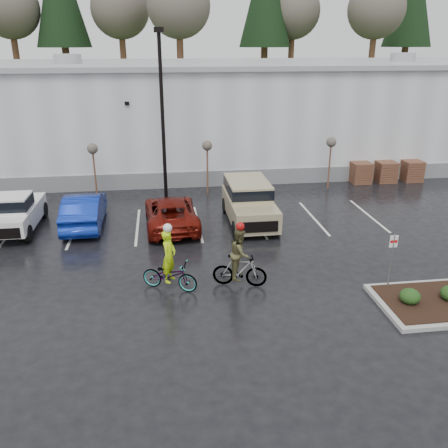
{
  "coord_description": "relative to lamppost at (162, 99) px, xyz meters",
  "views": [
    {
      "loc": [
        -4.17,
        -14.19,
        8.48
      ],
      "look_at": [
        -1.67,
        4.38,
        1.3
      ],
      "focal_mm": 38.0,
      "sensor_mm": 36.0,
      "label": 1
    }
  ],
  "objects": [
    {
      "name": "car_blue",
      "position": [
        -4.04,
        -3.53,
        -4.86
      ],
      "size": [
        1.83,
        5.02,
        1.64
      ],
      "primitive_type": "imported",
      "rotation": [
        0.0,
        0.0,
        3.16
      ],
      "color": "navy",
      "rests_on": "ground"
    },
    {
      "name": "shrub_a",
      "position": [
        8.0,
        -13.0,
        -5.27
      ],
      "size": [
        0.7,
        0.7,
        0.52
      ],
      "primitive_type": "ellipsoid",
      "color": "black",
      "rests_on": "curb_island"
    },
    {
      "name": "pallet_stack_b",
      "position": [
        14.2,
        2.0,
        -5.01
      ],
      "size": [
        1.2,
        1.2,
        1.35
      ],
      "primitive_type": "cube",
      "color": "#533021",
      "rests_on": "ground"
    },
    {
      "name": "sapling_mid",
      "position": [
        2.5,
        1.0,
        -2.96
      ],
      "size": [
        0.6,
        0.6,
        3.2
      ],
      "color": "#533021",
      "rests_on": "ground"
    },
    {
      "name": "cyclist_hivis",
      "position": [
        -0.07,
        -10.63,
        -4.9
      ],
      "size": [
        2.24,
        1.55,
        2.57
      ],
      "rotation": [
        0.0,
        0.0,
        1.15
      ],
      "color": "#3F3F44",
      "rests_on": "ground"
    },
    {
      "name": "pickup_white",
      "position": [
        -7.25,
        -3.51,
        -4.71
      ],
      "size": [
        2.1,
        5.2,
        1.96
      ],
      "primitive_type": null,
      "color": "white",
      "rests_on": "ground"
    },
    {
      "name": "warehouse",
      "position": [
        4.0,
        9.99,
        -2.04
      ],
      "size": [
        60.5,
        15.5,
        7.2
      ],
      "color": "silver",
      "rests_on": "ground"
    },
    {
      "name": "ground",
      "position": [
        4.0,
        -12.0,
        -5.69
      ],
      "size": [
        120.0,
        120.0,
        0.0
      ],
      "primitive_type": "plane",
      "color": "black",
      "rests_on": "ground"
    },
    {
      "name": "cyclist_olive",
      "position": [
        2.5,
        -10.69,
        -4.78
      ],
      "size": [
        2.02,
        1.07,
        2.52
      ],
      "rotation": [
        0.0,
        0.0,
        1.3
      ],
      "color": "#3F3F44",
      "rests_on": "ground"
    },
    {
      "name": "pallet_stack_c",
      "position": [
        16.0,
        2.0,
        -5.01
      ],
      "size": [
        1.2,
        1.2,
        1.35
      ],
      "primitive_type": "cube",
      "color": "#533021",
      "rests_on": "ground"
    },
    {
      "name": "fire_lane_sign",
      "position": [
        7.8,
        -11.8,
        -4.28
      ],
      "size": [
        0.3,
        0.05,
        2.2
      ],
      "color": "gray",
      "rests_on": "ground"
    },
    {
      "name": "suv_tan",
      "position": [
        4.06,
        -4.26,
        -4.66
      ],
      "size": [
        2.2,
        5.1,
        2.06
      ],
      "primitive_type": null,
      "color": "tan",
      "rests_on": "ground"
    },
    {
      "name": "wooded_ridge",
      "position": [
        4.0,
        33.0,
        -2.69
      ],
      "size": [
        80.0,
        25.0,
        6.0
      ],
      "primitive_type": "cube",
      "color": "#203917",
      "rests_on": "ground"
    },
    {
      "name": "sapling_west",
      "position": [
        -4.0,
        1.0,
        -2.96
      ],
      "size": [
        0.6,
        0.6,
        3.2
      ],
      "color": "#533021",
      "rests_on": "ground"
    },
    {
      "name": "car_red",
      "position": [
        0.17,
        -4.24,
        -4.95
      ],
      "size": [
        2.68,
        5.37,
        1.46
      ],
      "primitive_type": "imported",
      "rotation": [
        0.0,
        0.0,
        3.19
      ],
      "color": "#661009",
      "rests_on": "ground"
    },
    {
      "name": "sapling_east",
      "position": [
        10.0,
        1.0,
        -2.96
      ],
      "size": [
        0.6,
        0.6,
        3.2
      ],
      "color": "#533021",
      "rests_on": "ground"
    },
    {
      "name": "pallet_stack_a",
      "position": [
        12.5,
        2.0,
        -5.01
      ],
      "size": [
        1.2,
        1.2,
        1.35
      ],
      "primitive_type": "cube",
      "color": "#533021",
      "rests_on": "ground"
    },
    {
      "name": "lamppost",
      "position": [
        0.0,
        0.0,
        0.0
      ],
      "size": [
        0.5,
        1.0,
        9.22
      ],
      "color": "black",
      "rests_on": "ground"
    }
  ]
}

